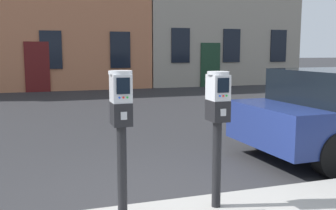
# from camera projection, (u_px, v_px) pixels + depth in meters

# --- Properties ---
(parking_meter_near_kerb) EXTENTS (0.22, 0.25, 1.40)m
(parking_meter_near_kerb) POSITION_uv_depth(u_px,v_px,m) (121.00, 118.00, 3.54)
(parking_meter_near_kerb) COLOR black
(parking_meter_near_kerb) RESTS_ON sidewalk_slab
(parking_meter_twin_adjacent) EXTENTS (0.22, 0.25, 1.38)m
(parking_meter_twin_adjacent) POSITION_uv_depth(u_px,v_px,m) (218.00, 115.00, 3.84)
(parking_meter_twin_adjacent) COLOR black
(parking_meter_twin_adjacent) RESTS_ON sidewalk_slab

